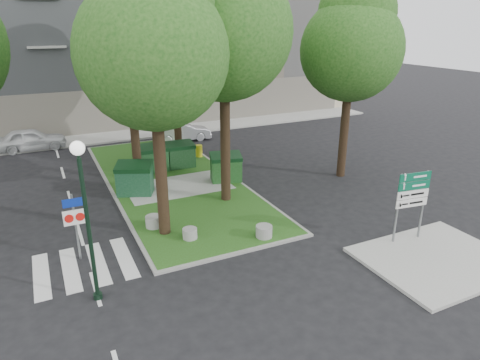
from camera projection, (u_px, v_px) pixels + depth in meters
ground at (226, 256)px, 15.24m from camera, size 120.00×120.00×0.00m
median_island at (172, 181)px, 22.16m from camera, size 6.00×16.00×0.12m
median_kerb at (172, 181)px, 22.17m from camera, size 6.30×16.30×0.10m
sidewalk_corner at (437, 259)px, 14.92m from camera, size 5.00×4.00×0.12m
building_sidewalk at (122, 136)px, 30.81m from camera, size 42.00×3.00×0.12m
zebra_crossing at (111, 260)px, 14.97m from camera, size 5.00×3.00×0.01m
apartment_building at (93, 18)px, 34.33m from camera, size 41.00×12.00×16.00m
tree_median_near_left at (154, 38)px, 14.24m from camera, size 5.20×5.20×10.53m
tree_median_near_right at (225, 17)px, 17.12m from camera, size 5.60×5.60×11.46m
tree_median_mid at (128, 41)px, 20.04m from camera, size 4.80×4.80×9.99m
tree_median_far at (173, 11)px, 23.40m from camera, size 5.80×5.80×11.93m
tree_street_right at (353, 40)px, 20.75m from camera, size 5.00×5.00×10.06m
dumpster_a at (135, 179)px, 20.19m from camera, size 1.98×1.72×1.54m
dumpster_b at (153, 158)px, 23.23m from camera, size 1.62×1.16×1.48m
dumpster_c at (180, 155)px, 23.92m from camera, size 1.57×1.12×1.43m
dumpster_d at (226, 167)px, 21.85m from camera, size 1.79×1.46×1.45m
bollard_left at (154, 221)px, 17.06m from camera, size 0.64×0.64×0.46m
bollard_right at (264, 231)px, 16.28m from camera, size 0.63×0.63×0.45m
bollard_mid at (190, 233)px, 16.17m from camera, size 0.56×0.56×0.40m
litter_bin at (199, 151)px, 25.80m from camera, size 0.41×0.41×0.71m
street_lamp at (85, 205)px, 11.84m from camera, size 0.39×0.39×4.93m
traffic_sign_pole at (75, 218)px, 14.52m from camera, size 0.74×0.08×2.46m
directional_sign at (412, 196)px, 15.55m from camera, size 1.33×0.24×2.68m
car_white at (31, 139)px, 27.40m from camera, size 4.20×1.76×1.42m
car_silver at (182, 132)px, 29.55m from camera, size 3.95×1.70×1.27m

